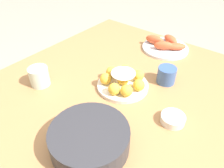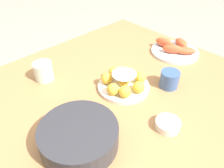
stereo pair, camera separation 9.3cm
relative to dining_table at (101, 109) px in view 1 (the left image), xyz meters
The scene contains 7 objects.
dining_table is the anchor object (origin of this frame).
cake_plate 0.16m from the dining_table, 160.60° to the left, with size 0.23×0.23×0.08m.
serving_bowl 0.29m from the dining_table, 33.39° to the left, with size 0.26×0.26×0.08m.
sauce_bowl 0.33m from the dining_table, 100.37° to the left, with size 0.09×0.09×0.03m.
seafood_platter 0.55m from the dining_table, behind, with size 0.26×0.26×0.06m.
cup_near 0.31m from the dining_table, 67.66° to the right, with size 0.09×0.09×0.09m.
cup_far 0.33m from the dining_table, 147.19° to the left, with size 0.08×0.08×0.08m.
Camera 1 is at (0.52, 0.48, 1.33)m, focal length 35.00 mm.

